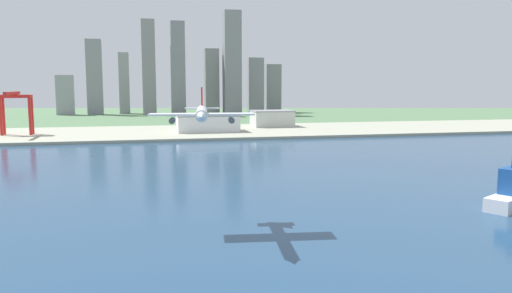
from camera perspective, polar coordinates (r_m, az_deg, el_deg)
ground_plane at (r=281.19m, az=-5.95°, el=-2.15°), size 2400.00×2400.00×0.00m
water_bay at (r=222.68m, az=-4.07°, el=-4.54°), size 840.00×360.00×0.15m
industrial_pier at (r=468.83m, az=-8.77°, el=1.64°), size 840.00×140.00×2.50m
airplane_landing at (r=154.00m, az=-6.28°, el=3.85°), size 33.45×39.08×11.21m
port_crane_red at (r=471.65m, az=-26.07°, el=4.51°), size 25.56×45.60×37.31m
warehouse_main at (r=461.06m, az=-5.64°, el=2.72°), size 57.25×34.16×15.53m
warehouse_annex at (r=515.41m, az=1.87°, el=3.28°), size 41.93×31.42×16.81m
distant_skyline at (r=792.78m, az=-7.58°, el=8.20°), size 357.51×76.27×159.83m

